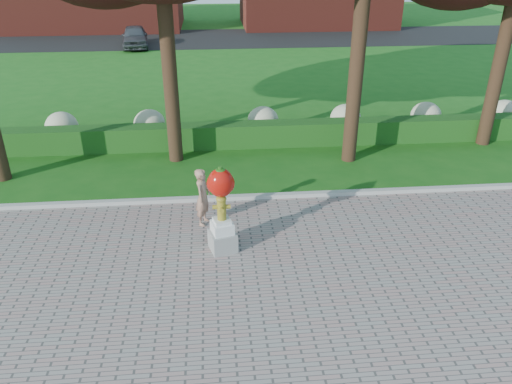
{
  "coord_description": "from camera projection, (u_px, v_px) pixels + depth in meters",
  "views": [
    {
      "loc": [
        -0.78,
        -8.93,
        6.29
      ],
      "look_at": [
        0.12,
        1.0,
        1.25
      ],
      "focal_mm": 35.0,
      "sensor_mm": 36.0,
      "label": 1
    }
  ],
  "objects": [
    {
      "name": "hydrant_sculpture",
      "position": [
        222.0,
        207.0,
        10.81
      ],
      "size": [
        0.68,
        0.68,
        2.04
      ],
      "rotation": [
        0.0,
        0.0,
        0.27
      ],
      "color": "gray",
      "rests_on": "walkway"
    },
    {
      "name": "street",
      "position": [
        221.0,
        38.0,
        35.71
      ],
      "size": [
        50.0,
        8.0,
        0.02
      ],
      "primitive_type": "cube",
      "color": "black",
      "rests_on": "ground"
    },
    {
      "name": "curb",
      "position": [
        245.0,
        198.0,
        13.47
      ],
      "size": [
        40.0,
        0.18,
        0.15
      ],
      "primitive_type": "cube",
      "color": "#ADADA5",
      "rests_on": "ground"
    },
    {
      "name": "ground",
      "position": [
        255.0,
        264.0,
        10.84
      ],
      "size": [
        100.0,
        100.0,
        0.0
      ],
      "primitive_type": "plane",
      "color": "#195816",
      "rests_on": "ground"
    },
    {
      "name": "woman",
      "position": [
        203.0,
        197.0,
        12.01
      ],
      "size": [
        0.51,
        0.62,
        1.45
      ],
      "primitive_type": "imported",
      "rotation": [
        0.0,
        0.0,
        1.22
      ],
      "color": "tan",
      "rests_on": "walkway"
    },
    {
      "name": "parked_car",
      "position": [
        135.0,
        36.0,
        32.44
      ],
      "size": [
        2.06,
        4.14,
        1.35
      ],
      "primitive_type": "imported",
      "rotation": [
        0.0,
        0.0,
        0.12
      ],
      "color": "#44474D",
      "rests_on": "street"
    },
    {
      "name": "hydrangea_row",
      "position": [
        251.0,
        121.0,
        17.74
      ],
      "size": [
        20.1,
        1.1,
        0.99
      ],
      "color": "#BCBF92",
      "rests_on": "ground"
    },
    {
      "name": "lawn_hedge",
      "position": [
        237.0,
        135.0,
        16.88
      ],
      "size": [
        24.0,
        0.7,
        0.8
      ],
      "primitive_type": "cube",
      "color": "#184A15",
      "rests_on": "ground"
    }
  ]
}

